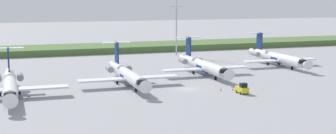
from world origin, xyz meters
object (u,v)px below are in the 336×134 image
Objects in this scene: regional_jet_nearest at (10,85)px; safety_cone_mid_marker at (233,89)px; baggage_tug at (242,89)px; regional_jet_third at (203,65)px; safety_cone_front_marker at (221,89)px; regional_jet_second at (127,74)px; safety_cone_rear_marker at (244,89)px; antenna_mast at (176,25)px; regional_jet_fourth at (277,57)px.

safety_cone_mid_marker is (45.67, -8.11, -2.26)m from regional_jet_nearest.
regional_jet_nearest is 47.57m from baggage_tug.
regional_jet_third is 56.36× the size of safety_cone_front_marker.
regional_jet_nearest is 1.00× the size of regional_jet_second.
safety_cone_front_marker is 5.24m from safety_cone_rear_marker.
antenna_mast is at bearing 59.19° from regional_jet_second.
safety_cone_mid_marker is at bearing -94.81° from regional_jet_third.
safety_cone_mid_marker is at bearing -98.40° from antenna_mast.
safety_cone_front_marker is (-30.97, -28.44, -2.26)m from regional_jet_fourth.
regional_jet_third reaches higher than safety_cone_front_marker.
safety_cone_rear_marker is (0.79, -21.28, -2.26)m from regional_jet_third.
regional_jet_third is 21.10m from safety_cone_front_marker.
regional_jet_fourth is 1.23× the size of antenna_mast.
baggage_tug is at bearing -97.60° from antenna_mast.
antenna_mast is 63.96m from safety_cone_front_marker.
regional_jet_third is 1.00× the size of regional_jet_fourth.
safety_cone_rear_marker is (-6.68, -62.78, -10.18)m from antenna_mast.
regional_jet_third is at bearing 86.84° from baggage_tug.
regional_jet_third and regional_jet_fourth have the same top height.
regional_jet_third is 21.41m from safety_cone_rear_marker.
regional_jet_nearest and regional_jet_fourth have the same top height.
safety_cone_mid_marker is at bearing 96.65° from baggage_tug.
safety_cone_front_marker is (43.05, -7.54, -2.26)m from regional_jet_nearest.
regional_jet_fourth is 56.36× the size of safety_cone_rear_marker.
regional_jet_third is (47.45, 12.97, 0.00)m from regional_jet_nearest.
safety_cone_mid_marker is (-28.35, -29.01, -2.26)m from regional_jet_fourth.
safety_cone_front_marker and safety_cone_rear_marker have the same top height.
regional_jet_nearest is 46.44m from safety_cone_mid_marker.
regional_jet_fourth is (74.03, 20.90, 0.00)m from regional_jet_nearest.
regional_jet_second is 56.36× the size of safety_cone_mid_marker.
antenna_mast is at bearing 79.80° from regional_jet_third.
safety_cone_mid_marker is at bearing -12.25° from safety_cone_front_marker.
safety_cone_rear_marker is at bearing -30.32° from regional_jet_second.
regional_jet_nearest is at bearing 170.06° from safety_cone_front_marker.
regional_jet_nearest is at bearing 165.79° from baggage_tug.
antenna_mast is 67.40m from baggage_tug.
regional_jet_nearest reaches higher than baggage_tug.
safety_cone_rear_marker is (48.24, -8.31, -2.26)m from regional_jet_nearest.
regional_jet_nearest is 25.92m from regional_jet_second.
safety_cone_mid_marker is at bearing -10.07° from regional_jet_nearest.
baggage_tug is (20.66, -16.70, -1.53)m from regional_jet_second.
baggage_tug is 5.82× the size of safety_cone_rear_marker.
regional_jet_fourth reaches higher than safety_cone_rear_marker.
antenna_mast reaches higher than regional_jet_nearest.
regional_jet_second reaches higher than safety_cone_mid_marker.
regional_jet_third is at bearing 77.91° from safety_cone_front_marker.
regional_jet_fourth reaches higher than baggage_tug.
regional_jet_third is at bearing 85.19° from safety_cone_mid_marker.
baggage_tug is 5.18m from safety_cone_front_marker.
regional_jet_fourth is at bearing 49.38° from baggage_tug.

